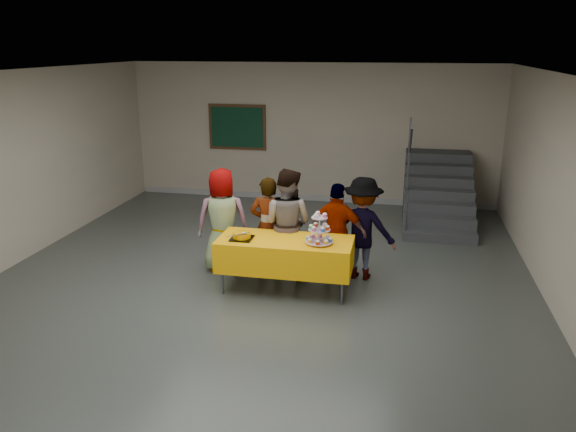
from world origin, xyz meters
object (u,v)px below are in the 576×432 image
schoolchild_a (223,220)px  schoolchild_e (363,228)px  bake_table (285,254)px  schoolchild_d (337,233)px  bear_cake (242,235)px  noticeboard (237,127)px  schoolchild_b (268,226)px  schoolchild_c (287,223)px  cupcake_stand (319,232)px  staircase (437,195)px

schoolchild_a → schoolchild_e: 2.12m
bake_table → schoolchild_d: schoolchild_d is taller
bear_cake → schoolchild_d: 1.41m
bear_cake → schoolchild_d: size_ratio=0.24×
schoolchild_d → noticeboard: noticeboard is taller
schoolchild_a → schoolchild_b: (0.72, -0.01, -0.05)m
bear_cake → schoolchild_c: (0.51, 0.65, -0.00)m
cupcake_stand → schoolchild_b: 1.10m
cupcake_stand → bear_cake: cupcake_stand is taller
bake_table → noticeboard: (-2.08, 4.80, 1.04)m
bake_table → schoolchild_c: (-0.09, 0.55, 0.27)m
schoolchild_d → schoolchild_e: schoolchild_e is taller
cupcake_stand → schoolchild_e: (0.53, 0.77, -0.16)m
schoolchild_b → schoolchild_e: size_ratio=0.98×
schoolchild_b → schoolchild_e: bearing=-178.6°
bake_table → schoolchild_b: bearing=123.4°
bear_cake → schoolchild_a: 0.85m
cupcake_stand → noticeboard: bearing=117.8°
bake_table → noticeboard: noticeboard is taller
schoolchild_b → cupcake_stand: bearing=139.8°
schoolchild_c → schoolchild_e: schoolchild_c is taller
bear_cake → schoolchild_e: schoolchild_e is taller
bake_table → schoolchild_e: bearing=34.2°
bake_table → bear_cake: bearing=-170.4°
schoolchild_d → noticeboard: (-2.75, 4.27, 0.86)m
schoolchild_a → schoolchild_e: bearing=166.6°
schoolchild_a → schoolchild_e: (2.12, 0.11, -0.03)m
noticeboard → schoolchild_e: bearing=-52.9°
schoolchild_e → schoolchild_b: bearing=13.0°
schoolchild_c → staircase: (2.36, 3.41, -0.34)m
bake_table → cupcake_stand: cupcake_stand is taller
bake_table → schoolchild_e: schoolchild_e is taller
schoolchild_a → schoolchild_c: 1.01m
bear_cake → noticeboard: 5.17m
cupcake_stand → schoolchild_c: 0.85m
schoolchild_e → noticeboard: size_ratio=1.19×
cupcake_stand → schoolchild_e: 0.95m
schoolchild_a → noticeboard: size_ratio=1.23×
schoolchild_e → staircase: 3.51m
schoolchild_c → noticeboard: (-1.99, 4.25, 0.77)m
schoolchild_b → schoolchild_c: (0.29, -0.03, 0.07)m
schoolchild_c → schoolchild_d: bearing=-166.7°
cupcake_stand → noticeboard: (-2.57, 4.87, 0.67)m
schoolchild_a → schoolchild_d: 1.77m
bake_table → staircase: bearing=60.2°
schoolchild_d → bear_cake: bearing=34.7°
bear_cake → schoolchild_a: schoolchild_a is taller
noticeboard → bear_cake: bearing=-73.1°
schoolchild_d → noticeboard: bearing=-48.7°
bear_cake → schoolchild_b: 0.71m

